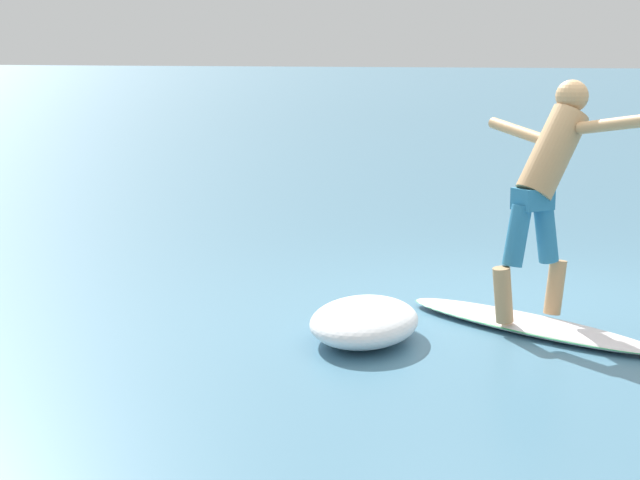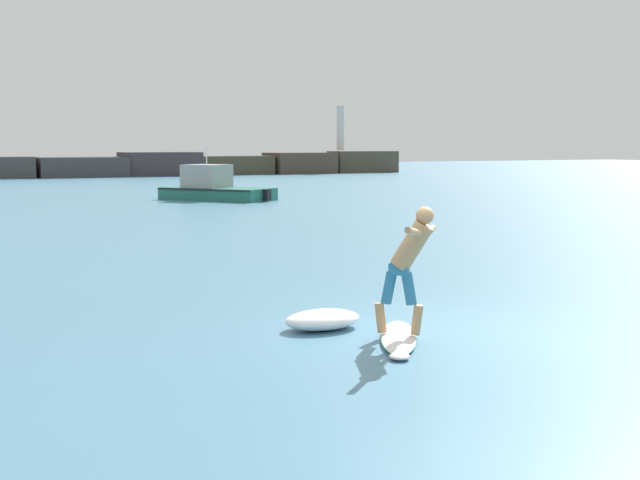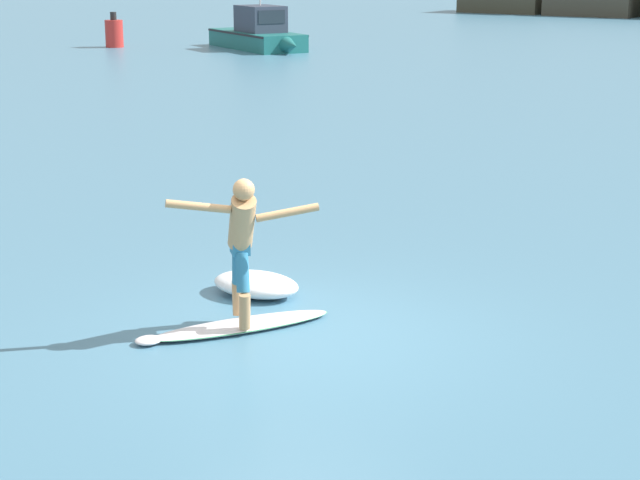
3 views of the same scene
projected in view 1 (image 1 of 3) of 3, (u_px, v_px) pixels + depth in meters
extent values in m
plane|color=teal|center=(511.00, 307.00, 8.72)|extent=(200.00, 200.00, 0.00)
ellipsoid|color=white|center=(528.00, 324.00, 8.00)|extent=(1.53, 2.14, 0.10)
ellipsoid|color=#339E56|center=(528.00, 324.00, 8.00)|extent=(1.55, 2.16, 0.04)
cone|color=black|center=(436.00, 317.00, 8.66)|extent=(0.07, 0.07, 0.14)
cone|color=black|center=(440.00, 323.00, 8.46)|extent=(0.07, 0.07, 0.14)
cone|color=black|center=(461.00, 317.00, 8.64)|extent=(0.07, 0.07, 0.14)
cylinder|color=tan|center=(555.00, 287.00, 8.08)|extent=(0.22, 0.22, 0.43)
cylinder|color=teal|center=(546.00, 232.00, 7.95)|extent=(0.27, 0.26, 0.47)
cylinder|color=tan|center=(503.00, 295.00, 7.83)|extent=(0.22, 0.22, 0.43)
cylinder|color=teal|center=(517.00, 236.00, 7.81)|extent=(0.27, 0.26, 0.47)
cube|color=teal|center=(533.00, 199.00, 7.83)|extent=(0.33, 0.32, 0.16)
cylinder|color=tan|center=(552.00, 153.00, 7.86)|extent=(0.62, 0.61, 0.72)
sphere|color=tan|center=(572.00, 96.00, 7.87)|extent=(0.24, 0.24, 0.24)
cylinder|color=tan|center=(520.00, 132.00, 8.32)|extent=(0.57, 0.58, 0.21)
cylinder|color=tan|center=(616.00, 124.00, 7.45)|extent=(0.56, 0.58, 0.20)
ellipsoid|color=white|center=(364.00, 321.00, 7.70)|extent=(1.22, 0.85, 0.29)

